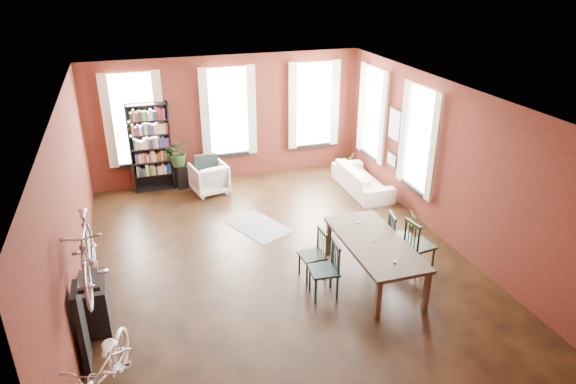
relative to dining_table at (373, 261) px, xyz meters
name	(u,v)px	position (x,y,z in m)	size (l,w,h in m)	color
room	(282,145)	(-1.18, 1.68, 1.75)	(9.00, 9.04, 3.22)	black
dining_table	(373,261)	(0.00, 0.00, 0.00)	(1.04, 2.29, 0.78)	#483A2B
dining_chair_a	(324,270)	(-1.03, -0.19, 0.11)	(0.47, 0.47, 1.01)	#173133
dining_chair_b	(312,255)	(-1.03, 0.38, 0.08)	(0.43, 0.43, 0.94)	black
dining_chair_c	(419,245)	(0.96, 0.06, 0.12)	(0.47, 0.47, 1.02)	black
dining_chair_d	(401,237)	(0.79, 0.47, 0.09)	(0.45, 0.45, 0.97)	#183334
bookshelf	(151,148)	(-3.43, 5.37, 0.71)	(1.00, 0.32, 2.20)	black
white_armchair	(209,177)	(-2.14, 4.73, 0.03)	(0.81, 0.76, 0.84)	silver
cream_sofa	(362,175)	(1.52, 3.67, 0.02)	(2.08, 0.61, 0.81)	beige
striped_rug	(258,226)	(-1.46, 2.59, -0.39)	(0.89, 1.43, 0.01)	black
bike_wall_rack	(82,328)	(-4.83, -0.73, 0.26)	(0.16, 0.60, 1.30)	black
console_table	(95,304)	(-4.71, 0.17, 0.01)	(0.40, 0.80, 0.80)	black
plant_stand	(182,176)	(-2.75, 5.24, -0.09)	(0.30, 0.30, 0.60)	black
plant_by_sofa	(349,169)	(1.66, 4.80, -0.25)	(0.34, 0.61, 0.27)	#2B5221
plant_small	(412,226)	(1.64, 1.43, -0.31)	(0.25, 0.47, 0.17)	#325823
bicycle_floor	(101,345)	(-4.51, -1.69, 0.66)	(0.64, 0.96, 1.83)	silver
bicycle_hung	(83,231)	(-4.58, -0.73, 1.74)	(0.47, 1.00, 1.66)	#A5A8AD
plant_on_stand	(179,155)	(-2.78, 5.23, 0.48)	(0.62, 0.69, 0.54)	#2C5020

